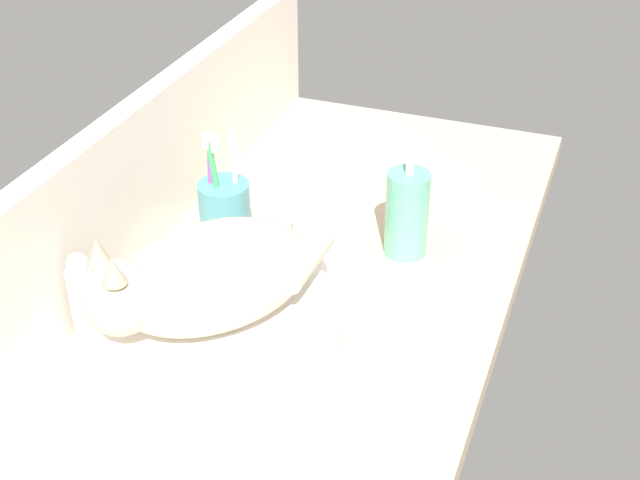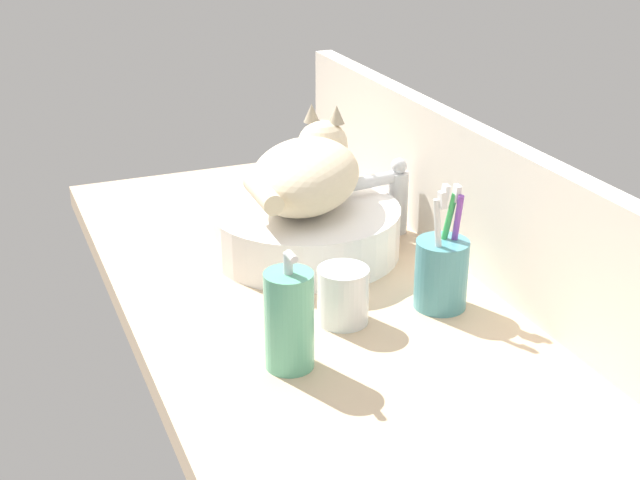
# 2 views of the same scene
# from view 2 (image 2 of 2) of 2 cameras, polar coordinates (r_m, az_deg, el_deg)

# --- Properties ---
(ground_plane) EXTENTS (1.28, 0.57, 0.04)m
(ground_plane) POSITION_cam_2_polar(r_m,az_deg,el_deg) (1.35, 0.11, -4.47)
(ground_plane) COLOR #D1B28E
(backsplash_panel) EXTENTS (1.28, 0.04, 0.23)m
(backsplash_panel) POSITION_cam_2_polar(r_m,az_deg,el_deg) (1.41, 10.22, 2.39)
(backsplash_panel) COLOR silver
(backsplash_panel) RESTS_ON ground_plane
(sink_basin) EXTENTS (0.31, 0.31, 0.08)m
(sink_basin) POSITION_cam_2_polar(r_m,az_deg,el_deg) (1.48, -0.92, 0.64)
(sink_basin) COLOR white
(sink_basin) RESTS_ON ground_plane
(cat) EXTENTS (0.30, 0.28, 0.14)m
(cat) POSITION_cam_2_polar(r_m,az_deg,el_deg) (1.45, -0.84, 4.39)
(cat) COLOR beige
(cat) RESTS_ON sink_basin
(faucet) EXTENTS (0.04, 0.12, 0.14)m
(faucet) POSITION_cam_2_polar(r_m,az_deg,el_deg) (1.54, 4.65, 2.95)
(faucet) COLOR silver
(faucet) RESTS_ON ground_plane
(soap_dispenser) EXTENTS (0.06, 0.06, 0.17)m
(soap_dispenser) POSITION_cam_2_polar(r_m,az_deg,el_deg) (1.14, -1.99, -5.13)
(soap_dispenser) COLOR #60B793
(soap_dispenser) RESTS_ON ground_plane
(toothbrush_cup) EXTENTS (0.08, 0.08, 0.19)m
(toothbrush_cup) POSITION_cam_2_polar(r_m,az_deg,el_deg) (1.30, 7.78, -2.03)
(toothbrush_cup) COLOR teal
(toothbrush_cup) RESTS_ON ground_plane
(water_glass) EXTENTS (0.07, 0.07, 0.08)m
(water_glass) POSITION_cam_2_polar(r_m,az_deg,el_deg) (1.26, 1.58, -3.75)
(water_glass) COLOR white
(water_glass) RESTS_ON ground_plane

